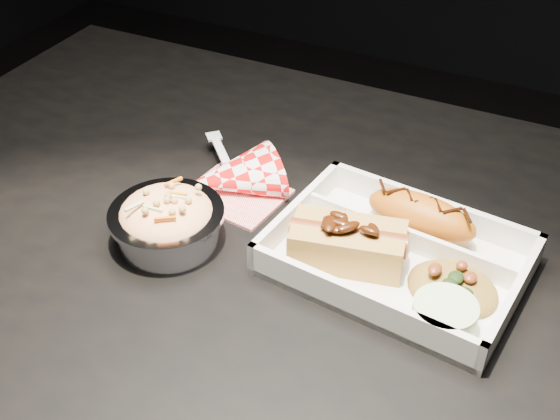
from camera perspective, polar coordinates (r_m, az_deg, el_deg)
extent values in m
cube|color=black|center=(0.75, 2.51, -5.45)|extent=(1.20, 0.80, 0.03)
cylinder|color=black|center=(1.44, -12.31, -0.97)|extent=(0.05, 0.05, 0.72)
cube|color=white|center=(0.74, 9.38, -4.42)|extent=(0.27, 0.21, 0.01)
cube|color=white|center=(0.79, 12.13, -0.05)|extent=(0.25, 0.04, 0.04)
cube|color=white|center=(0.67, 6.37, -7.67)|extent=(0.25, 0.04, 0.04)
cube|color=white|center=(0.77, 1.38, -0.38)|extent=(0.03, 0.18, 0.04)
cube|color=white|center=(0.71, 18.40, -6.92)|extent=(0.03, 0.18, 0.04)
cube|color=white|center=(0.75, 10.30, -2.59)|extent=(0.23, 0.03, 0.03)
ellipsoid|color=#B95E12|center=(0.76, 11.40, -0.46)|extent=(0.13, 0.06, 0.05)
cube|color=#B88A3F|center=(0.71, 5.28, -3.69)|extent=(0.12, 0.05, 0.04)
cube|color=#B88A3F|center=(0.73, 5.72, -1.97)|extent=(0.12, 0.05, 0.04)
cylinder|color=brown|center=(0.71, 5.55, -2.27)|extent=(0.12, 0.05, 0.03)
ellipsoid|color=olive|center=(0.71, 13.97, -5.53)|extent=(0.10, 0.08, 0.03)
cylinder|color=beige|center=(0.67, 13.18, -8.42)|extent=(0.06, 0.06, 0.03)
cylinder|color=silver|center=(0.76, -9.09, -1.43)|extent=(0.11, 0.11, 0.04)
cylinder|color=silver|center=(0.75, -9.24, -0.28)|extent=(0.12, 0.12, 0.01)
ellipsoid|color=beige|center=(0.75, -9.24, -0.28)|extent=(0.10, 0.10, 0.04)
cube|color=red|center=(0.83, -3.62, 1.26)|extent=(0.12, 0.10, 0.00)
cone|color=red|center=(0.83, -3.93, 2.68)|extent=(0.15, 0.15, 0.10)
cube|color=white|center=(0.87, -4.86, 4.83)|extent=(0.05, 0.05, 0.00)
cube|color=white|center=(0.90, -5.40, 5.98)|extent=(0.03, 0.03, 0.00)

